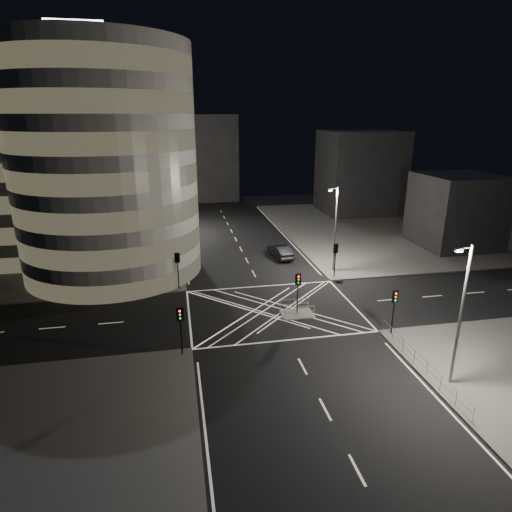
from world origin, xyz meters
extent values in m
plane|color=black|center=(0.00, 0.00, 0.00)|extent=(120.00, 120.00, 0.00)
cube|color=#53504E|center=(-29.00, 27.00, 0.07)|extent=(42.00, 42.00, 0.15)
cube|color=#53504E|center=(29.00, 27.00, 0.07)|extent=(42.00, 42.00, 0.15)
cube|color=slate|center=(2.00, -1.50, 0.07)|extent=(3.00, 2.00, 0.15)
cylinder|color=#999691|center=(-16.00, 14.00, 12.65)|extent=(20.00, 20.00, 25.00)
cube|color=#999691|center=(-26.00, 24.00, 12.65)|extent=(20.00, 18.00, 25.00)
cube|color=white|center=(-18.00, 16.00, 26.35)|extent=(6.00, 0.40, 2.00)
cube|color=black|center=(-18.00, 16.00, 25.45)|extent=(6.40, 0.50, 0.50)
cube|color=#999691|center=(-22.00, 42.00, 11.15)|extent=(24.00, 16.00, 22.00)
cube|color=black|center=(26.00, 40.00, 7.65)|extent=(14.00, 12.00, 15.00)
cube|color=black|center=(30.00, 16.00, 5.15)|extent=(10.00, 10.00, 10.00)
cube|color=black|center=(-4.00, 58.00, 9.00)|extent=(18.00, 8.00, 18.00)
cylinder|color=black|center=(-10.50, 9.00, 1.87)|extent=(0.32, 0.32, 3.43)
ellipsoid|color=black|center=(-10.50, 9.00, 4.96)|extent=(5.02, 5.02, 5.77)
cylinder|color=black|center=(-10.50, 15.00, 1.65)|extent=(0.32, 0.32, 2.99)
ellipsoid|color=black|center=(-10.50, 15.00, 4.31)|extent=(4.25, 4.25, 4.89)
cylinder|color=black|center=(-10.50, 21.00, 1.63)|extent=(0.32, 0.32, 2.97)
ellipsoid|color=black|center=(-10.50, 21.00, 4.10)|extent=(3.59, 3.59, 4.12)
cylinder|color=black|center=(-10.50, 27.00, 2.14)|extent=(0.32, 0.32, 3.98)
ellipsoid|color=black|center=(-10.50, 27.00, 5.58)|extent=(5.27, 5.27, 6.06)
cylinder|color=black|center=(-10.50, 33.00, 1.74)|extent=(0.32, 0.32, 3.18)
ellipsoid|color=black|center=(-10.50, 33.00, 4.49)|extent=(4.20, 4.20, 4.84)
cylinder|color=black|center=(-8.80, 6.80, 1.65)|extent=(0.12, 0.12, 3.00)
cube|color=black|center=(-8.80, 6.80, 3.60)|extent=(0.28, 0.22, 0.90)
cube|color=black|center=(-8.80, 6.80, 3.60)|extent=(0.55, 0.04, 1.10)
cylinder|color=black|center=(-8.80, -6.80, 1.65)|extent=(0.12, 0.12, 3.00)
cube|color=black|center=(-8.80, -6.80, 3.60)|extent=(0.28, 0.22, 0.90)
cube|color=black|center=(-8.80, -6.80, 3.60)|extent=(0.55, 0.04, 1.10)
cylinder|color=black|center=(8.80, 6.80, 1.65)|extent=(0.12, 0.12, 3.00)
cube|color=black|center=(8.80, 6.80, 3.60)|extent=(0.28, 0.22, 0.90)
cube|color=black|center=(8.80, 6.80, 3.60)|extent=(0.55, 0.04, 1.10)
cylinder|color=black|center=(8.80, -6.80, 1.65)|extent=(0.12, 0.12, 3.00)
cube|color=black|center=(8.80, -6.80, 3.60)|extent=(0.28, 0.22, 0.90)
cube|color=black|center=(8.80, -6.80, 3.60)|extent=(0.55, 0.04, 1.10)
cylinder|color=black|center=(2.00, -1.50, 1.65)|extent=(0.12, 0.12, 3.00)
cube|color=black|center=(2.00, -1.50, 3.60)|extent=(0.28, 0.22, 0.90)
cube|color=black|center=(2.00, -1.50, 3.60)|extent=(0.55, 0.04, 1.10)
cylinder|color=slate|center=(-9.50, 12.00, 5.15)|extent=(0.20, 0.20, 10.00)
cylinder|color=slate|center=(-9.05, 12.00, 10.00)|extent=(0.90, 0.10, 0.10)
cube|color=slate|center=(-8.60, 12.00, 9.90)|extent=(0.50, 0.25, 0.18)
cube|color=white|center=(-8.60, 12.00, 9.79)|extent=(0.42, 0.20, 0.05)
cylinder|color=slate|center=(-9.50, 30.00, 5.15)|extent=(0.20, 0.20, 10.00)
cylinder|color=slate|center=(-9.05, 30.00, 10.00)|extent=(0.90, 0.10, 0.10)
cube|color=slate|center=(-8.60, 30.00, 9.90)|extent=(0.50, 0.25, 0.18)
cube|color=white|center=(-8.60, 30.00, 9.79)|extent=(0.42, 0.20, 0.05)
cylinder|color=slate|center=(9.50, 9.00, 5.15)|extent=(0.20, 0.20, 10.00)
cylinder|color=slate|center=(9.05, 9.00, 10.00)|extent=(0.90, 0.10, 0.10)
cube|color=slate|center=(8.60, 9.00, 9.90)|extent=(0.50, 0.25, 0.18)
cube|color=white|center=(8.60, 9.00, 9.79)|extent=(0.42, 0.20, 0.05)
cylinder|color=slate|center=(9.50, -14.00, 5.15)|extent=(0.20, 0.20, 10.00)
cylinder|color=slate|center=(9.05, -14.00, 10.00)|extent=(0.90, 0.10, 0.10)
cube|color=slate|center=(8.60, -14.00, 9.90)|extent=(0.50, 0.25, 0.18)
cube|color=white|center=(8.60, -14.00, 9.79)|extent=(0.42, 0.20, 0.05)
cube|color=slate|center=(8.30, -12.15, 0.70)|extent=(0.06, 11.70, 1.10)
cube|color=slate|center=(2.00, -2.40, 0.70)|extent=(2.80, 0.06, 1.10)
cube|color=slate|center=(2.00, -0.60, 0.70)|extent=(2.80, 0.06, 1.10)
imported|color=black|center=(4.49, 15.22, 0.86)|extent=(2.61, 5.44, 1.72)
camera|label=1|loc=(-8.62, -36.62, 17.90)|focal=30.00mm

